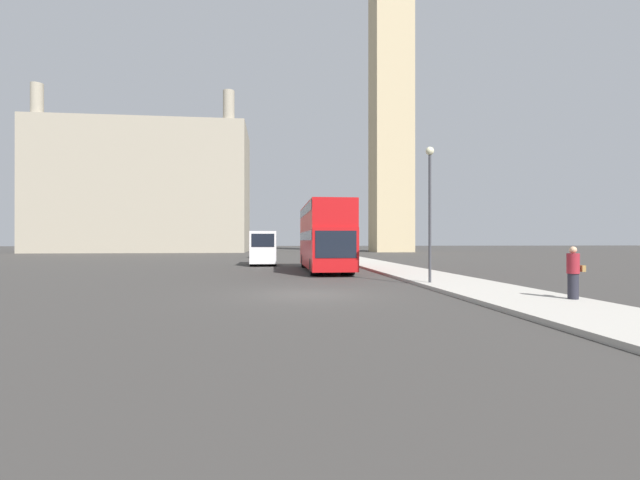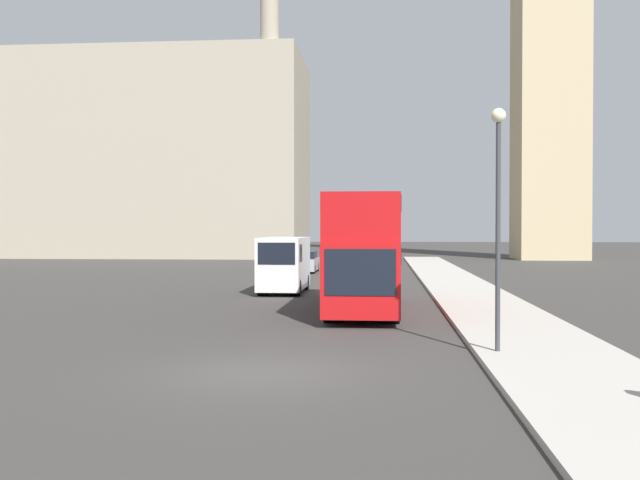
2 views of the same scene
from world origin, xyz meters
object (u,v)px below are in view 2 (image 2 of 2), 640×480
(red_double_decker_bus, at_px, (364,248))
(white_van, at_px, (284,263))
(parked_sedan, at_px, (304,263))
(street_lamp, at_px, (498,193))

(red_double_decker_bus, bearing_deg, white_van, 119.56)
(white_van, height_order, parked_sedan, white_van)
(red_double_decker_bus, xyz_separation_m, street_lamp, (3.49, -9.60, 1.61))
(white_van, xyz_separation_m, parked_sedan, (-0.80, 16.17, -0.76))
(street_lamp, xyz_separation_m, parked_sedan, (-8.38, 32.99, -3.33))
(street_lamp, height_order, parked_sedan, street_lamp)
(red_double_decker_bus, relative_size, white_van, 1.97)
(street_lamp, relative_size, parked_sedan, 1.37)
(red_double_decker_bus, relative_size, parked_sedan, 2.39)
(street_lamp, distance_m, parked_sedan, 34.21)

